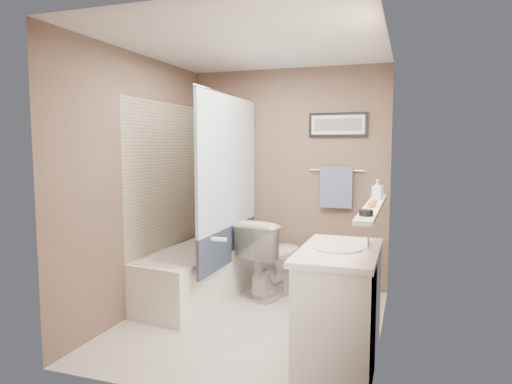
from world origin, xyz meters
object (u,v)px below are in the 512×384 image
(toilet, at_px, (273,257))
(hair_brush_front, at_px, (372,203))
(vanity, at_px, (340,310))
(glass_jar, at_px, (379,191))
(soap_bottle, at_px, (377,189))
(candle_bowl_near, at_px, (366,213))
(bathtub, at_px, (195,275))

(toilet, bearing_deg, hair_brush_front, 151.18)
(vanity, distance_m, glass_jar, 1.23)
(hair_brush_front, bearing_deg, glass_jar, 90.00)
(toilet, xyz_separation_m, soap_bottle, (1.07, -0.59, 0.79))
(candle_bowl_near, relative_size, hair_brush_front, 0.41)
(glass_jar, relative_size, soap_bottle, 0.60)
(hair_brush_front, height_order, soap_bottle, soap_bottle)
(bathtub, xyz_separation_m, soap_bottle, (1.79, -0.21, 0.95))
(candle_bowl_near, height_order, glass_jar, glass_jar)
(bathtub, distance_m, toilet, 0.83)
(soap_bottle, bearing_deg, vanity, -103.93)
(bathtub, distance_m, hair_brush_front, 2.10)
(bathtub, relative_size, glass_jar, 15.00)
(hair_brush_front, bearing_deg, candle_bowl_near, -90.00)
(candle_bowl_near, distance_m, hair_brush_front, 0.50)
(candle_bowl_near, bearing_deg, soap_bottle, 90.00)
(vanity, bearing_deg, candle_bowl_near, -48.66)
(vanity, relative_size, hair_brush_front, 4.09)
(vanity, distance_m, hair_brush_front, 0.81)
(vanity, relative_size, glass_jar, 9.00)
(bathtub, distance_m, candle_bowl_near, 2.31)
(glass_jar, bearing_deg, bathtub, 179.91)
(hair_brush_front, bearing_deg, toilet, 135.65)
(candle_bowl_near, distance_m, soap_bottle, 0.96)
(bathtub, xyz_separation_m, glass_jar, (1.79, -0.00, 0.92))
(toilet, bearing_deg, soap_bottle, 166.64)
(candle_bowl_near, xyz_separation_m, glass_jar, (0.00, 1.16, 0.03))
(bathtub, bearing_deg, soap_bottle, 1.16)
(hair_brush_front, xyz_separation_m, glass_jar, (0.00, 0.66, 0.03))
(bathtub, relative_size, soap_bottle, 9.01)
(candle_bowl_near, relative_size, glass_jar, 0.90)
(bathtub, xyz_separation_m, vanity, (1.60, -0.95, 0.15))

